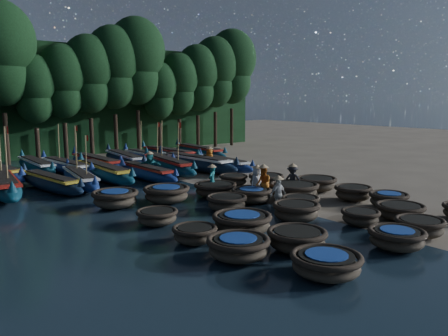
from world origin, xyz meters
TOP-DOWN VIEW (x-y plane):
  - ground at (0.00, 0.00)m, footprint 120.00×120.00m
  - foliage_wall at (0.00, 23.50)m, footprint 40.00×3.00m
  - coracle_1 at (-5.01, -9.64)m, footprint 2.50×2.50m
  - coracle_2 at (-1.21, -9.69)m, footprint 1.97×1.97m
  - coracle_3 at (0.78, -9.48)m, footprint 2.18×2.18m
  - coracle_5 at (-6.10, -6.97)m, footprint 2.20×2.20m
  - coracle_6 at (-4.03, -7.64)m, footprint 2.11×2.11m
  - coracle_7 at (0.36, -7.20)m, footprint 1.64×1.64m
  - coracle_8 at (2.37, -7.81)m, footprint 2.20×2.20m
  - coracle_9 at (3.87, -6.39)m, footprint 1.87×1.87m
  - coracle_10 at (-6.27, -4.77)m, footprint 1.93×1.93m
  - coracle_11 at (-4.20, -5.00)m, footprint 2.77×2.77m
  - coracle_12 at (-1.31, -5.17)m, footprint 2.04×2.04m
  - coracle_13 at (0.28, -4.03)m, footprint 2.02×2.02m
  - coracle_14 at (3.85, -4.42)m, footprint 1.92×1.92m
  - coracle_15 at (-6.15, -1.91)m, footprint 1.80×1.80m
  - coracle_16 at (-2.49, -1.96)m, footprint 2.27×2.27m
  - coracle_17 at (-0.51, -1.50)m, footprint 2.43×2.43m
  - coracle_18 at (1.75, -2.29)m, footprint 2.96×2.96m
  - coracle_19 at (4.24, -1.74)m, footprint 2.28×2.28m
  - coracle_20 at (-6.25, 1.84)m, footprint 2.21×2.21m
  - coracle_21 at (-3.82, 1.15)m, footprint 2.46×2.46m
  - coracle_22 at (-1.11, 0.66)m, footprint 2.67×2.67m
  - coracle_23 at (1.52, 2.30)m, footprint 1.88×1.88m
  - coracle_24 at (2.70, 0.73)m, footprint 2.36×2.36m
  - long_boat_1 at (-9.72, 8.38)m, footprint 2.54×8.88m
  - long_boat_2 at (-7.41, 7.77)m, footprint 2.21×7.36m
  - long_boat_3 at (-5.65, 7.86)m, footprint 2.31×7.33m
  - long_boat_4 at (-3.75, 8.79)m, footprint 1.63×8.46m
  - long_boat_5 at (-1.52, 7.41)m, footprint 1.34×7.44m
  - long_boat_6 at (0.97, 8.77)m, footprint 2.58×8.39m
  - long_boat_7 at (2.96, 8.30)m, footprint 2.27×8.86m
  - long_boat_8 at (4.80, 7.24)m, footprint 1.95×7.23m
  - long_boat_11 at (-6.26, 14.45)m, footprint 1.44×7.77m
  - long_boat_12 at (-4.87, 12.49)m, footprint 2.01×8.01m
  - long_boat_13 at (-2.54, 12.81)m, footprint 1.68×8.36m
  - long_boat_14 at (-0.02, 13.44)m, footprint 2.36×8.27m
  - long_boat_15 at (1.90, 13.34)m, footprint 1.40×7.95m
  - long_boat_16 at (4.21, 13.88)m, footprint 1.94×8.27m
  - long_boat_17 at (7.26, 13.74)m, footprint 2.02×8.25m
  - fisherman_0 at (0.35, -0.98)m, footprint 0.85×0.57m
  - fisherman_1 at (-0.91, 1.21)m, footprint 0.69×0.60m
  - fisherman_2 at (0.18, -1.63)m, footprint 0.99×1.09m
  - fisherman_3 at (2.46, -1.52)m, footprint 1.06×1.22m
  - fisherman_4 at (-0.65, -3.47)m, footprint 0.93×0.52m
  - fisherman_5 at (-0.99, 7.80)m, footprint 1.43×1.47m
  - fisherman_6 at (3.66, 7.46)m, footprint 0.55×0.84m
  - tree_4 at (-6.80, 20.00)m, footprint 5.34×5.34m
  - tree_5 at (-4.50, 20.00)m, footprint 3.68×3.68m
  - tree_6 at (-2.20, 20.00)m, footprint 4.09×4.09m
  - tree_7 at (0.10, 20.00)m, footprint 4.51×4.51m
  - tree_8 at (2.40, 20.00)m, footprint 4.92×4.92m
  - tree_9 at (4.70, 20.00)m, footprint 5.34×5.34m
  - tree_10 at (7.00, 20.00)m, footprint 3.68×3.68m
  - tree_11 at (9.30, 20.00)m, footprint 4.09×4.09m
  - tree_12 at (11.60, 20.00)m, footprint 4.51×4.51m
  - tree_13 at (13.90, 20.00)m, footprint 4.92×4.92m
  - tree_14 at (16.20, 20.00)m, footprint 5.34×5.34m

SIDE VIEW (x-z plane):
  - ground at x=0.00m, z-range 0.00..0.00m
  - coracle_10 at x=-6.27m, z-range 0.05..0.68m
  - coracle_7 at x=0.36m, z-range 0.05..0.68m
  - coracle_15 at x=-6.15m, z-range 0.05..0.69m
  - coracle_13 at x=0.28m, z-range 0.05..0.71m
  - coracle_23 at x=1.52m, z-range 0.05..0.74m
  - coracle_8 at x=2.37m, z-range 0.05..0.74m
  - coracle_3 at x=0.78m, z-range 0.05..0.76m
  - coracle_1 at x=-5.01m, z-range 0.05..0.76m
  - coracle_2 at x=-1.21m, z-range 0.06..0.77m
  - coracle_16 at x=-2.49m, z-range 0.05..0.79m
  - coracle_22 at x=-1.11m, z-range 0.05..0.80m
  - coracle_17 at x=-0.51m, z-range 0.06..0.80m
  - coracle_9 at x=3.87m, z-range 0.06..0.80m
  - coracle_5 at x=-6.10m, z-range 0.06..0.80m
  - coracle_6 at x=-4.03m, z-range 0.05..0.81m
  - coracle_14 at x=3.85m, z-range 0.06..0.82m
  - coracle_19 at x=4.24m, z-range 0.06..0.86m
  - coracle_24 at x=2.70m, z-range 0.06..0.86m
  - coracle_11 at x=-4.20m, z-range 0.06..0.85m
  - coracle_12 at x=-1.31m, z-range 0.06..0.88m
  - coracle_20 at x=-6.25m, z-range 0.07..0.90m
  - coracle_18 at x=1.75m, z-range 0.06..0.91m
  - coracle_21 at x=-3.82m, z-range 0.07..0.91m
  - long_boat_8 at x=4.80m, z-range -0.15..1.13m
  - long_boat_2 at x=-7.41m, z-range -0.16..1.15m
  - long_boat_5 at x=-1.52m, z-range -0.16..1.15m
  - long_boat_3 at x=-5.65m, z-range -1.07..2.07m
  - long_boat_11 at x=-6.26m, z-range -0.16..1.20m
  - long_boat_15 at x=1.90m, z-range -1.15..2.22m
  - long_boat_12 at x=-4.87m, z-range -1.17..2.25m
  - long_boat_17 at x=7.26m, z-range -0.17..1.28m
  - long_boat_16 at x=4.21m, z-range -0.17..1.28m
  - long_boat_14 at x=-0.02m, z-range -0.17..1.29m
  - long_boat_13 at x=-2.54m, z-range -0.18..1.30m
  - long_boat_4 at x=-3.75m, z-range -0.18..1.31m
  - long_boat_6 at x=0.97m, z-range -1.23..2.37m
  - long_boat_7 at x=2.96m, z-range -0.19..1.38m
  - long_boat_1 at x=-9.72m, z-range -1.30..2.50m
  - fisherman_3 at x=2.46m, z-range -0.06..1.78m
  - fisherman_4 at x=-0.65m, z-range -0.03..1.76m
  - fisherman_5 at x=-0.99m, z-range -0.07..1.81m
  - fisherman_6 at x=3.66m, z-range -0.04..1.85m
  - fisherman_0 at x=0.35m, z-range -0.04..1.86m
  - fisherman_1 at x=-0.91m, z-range 0.01..1.81m
  - fisherman_2 at x=0.18m, z-range -0.06..1.96m
  - foliage_wall at x=0.00m, z-range 0.00..10.00m
  - tree_5 at x=-4.50m, z-range 1.63..10.31m
  - tree_10 at x=7.00m, z-range 1.63..10.31m
  - tree_6 at x=-2.20m, z-range 1.82..11.47m
  - tree_11 at x=9.30m, z-range 1.82..11.47m
  - tree_7 at x=0.10m, z-range 2.01..12.64m
  - tree_12 at x=11.60m, z-range 2.01..12.64m
  - tree_8 at x=2.40m, z-range 2.19..13.80m
  - tree_13 at x=13.90m, z-range 2.19..13.80m
  - tree_4 at x=-6.80m, z-range 2.38..14.96m
  - tree_9 at x=4.70m, z-range 2.38..14.96m
  - tree_14 at x=16.20m, z-range 2.38..14.96m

